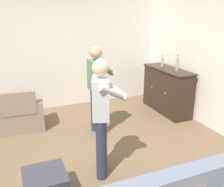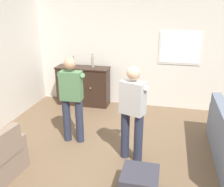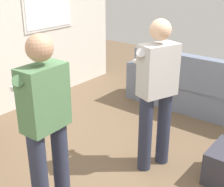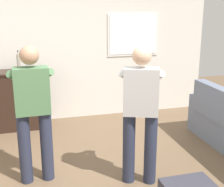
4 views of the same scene
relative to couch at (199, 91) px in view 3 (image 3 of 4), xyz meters
name	(u,v)px [view 3 (image 3 of 4)]	position (x,y,z in m)	size (l,w,h in m)	color
ground	(141,181)	(-2.00, -0.26, -0.36)	(10.40, 10.40, 0.00)	brown
couch	(199,91)	(0.00, 0.00, 0.00)	(0.57, 2.44, 0.94)	slate
person_standing_left	(45,121)	(-2.86, 0.18, 0.58)	(0.56, 0.48, 1.68)	#282D42
person_standing_right	(156,89)	(-1.64, -0.18, 0.58)	(0.52, 0.52, 1.68)	#282D42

